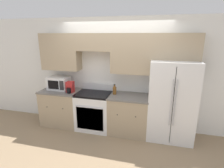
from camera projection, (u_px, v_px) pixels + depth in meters
The scene contains 9 objects.
ground_plane at pixel (109, 137), 3.92m from camera, with size 12.00×12.00×0.00m, color #937A5B.
wall_back at pixel (116, 65), 4.04m from camera, with size 8.00×0.39×2.60m.
lower_cabinets_left at pixel (62, 107), 4.40m from camera, with size 0.95×0.64×0.90m.
lower_cabinets_right at pixel (129, 114), 4.00m from camera, with size 0.89×0.64×0.90m.
oven_range at pixel (94, 110), 4.19m from camera, with size 0.80×0.65×1.06m.
refrigerator at pixel (171, 100), 3.72m from camera, with size 0.94×0.75×1.71m.
microwave at pixel (59, 83), 4.32m from camera, with size 0.50×0.35×0.32m.
bottle at pixel (115, 90), 3.97m from camera, with size 0.08×0.08×0.23m.
coffee_maker at pixel (70, 87), 4.09m from camera, with size 0.16×0.21×0.26m.
Camera 1 is at (0.92, -3.33, 2.21)m, focal length 28.00 mm.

